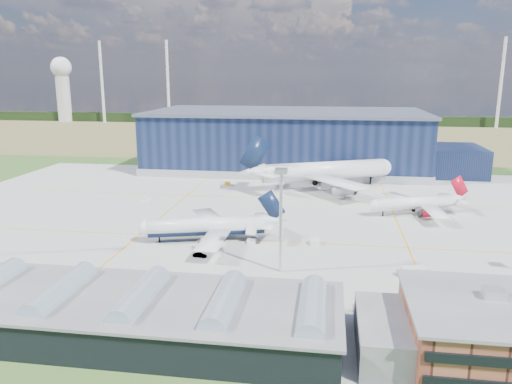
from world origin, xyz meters
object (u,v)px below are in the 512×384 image
at_px(gse_tug_a, 178,227).
at_px(gse_cart_b, 146,199).
at_px(gse_tug_c, 227,184).
at_px(gse_tug_b, 262,228).
at_px(airliner_navy, 206,217).
at_px(airliner_red, 416,197).
at_px(airliner_widebody, 325,161).
at_px(hangar, 293,143).
at_px(car_b, 200,255).
at_px(gse_van_a, 414,272).
at_px(light_mast_center, 281,204).
at_px(airstair, 253,234).
at_px(gse_cart_a, 315,242).

relative_size(gse_tug_a, gse_cart_b, 1.26).
height_order(gse_tug_a, gse_tug_c, gse_tug_a).
relative_size(gse_tug_b, gse_tug_c, 1.04).
bearing_deg(airliner_navy, airliner_red, -165.14).
xyz_separation_m(airliner_red, airliner_widebody, (-28.24, 33.00, 4.60)).
height_order(hangar, gse_tug_a, hangar).
bearing_deg(car_b, airliner_widebody, -12.57).
relative_size(airliner_red, gse_van_a, 6.61).
bearing_deg(gse_tug_b, light_mast_center, -78.52).
distance_m(light_mast_center, airliner_navy, 29.09).
bearing_deg(gse_tug_a, gse_cart_b, 115.70).
bearing_deg(gse_cart_b, airliner_red, -71.30).
height_order(gse_cart_b, airstair, airstair).
relative_size(gse_tug_a, gse_tug_c, 1.24).
bearing_deg(gse_cart_a, gse_tug_b, 140.68).
distance_m(light_mast_center, car_b, 25.38).
bearing_deg(airliner_navy, airliner_widebody, -129.28).
bearing_deg(airstair, gse_tug_c, 116.55).
xyz_separation_m(gse_tug_b, airstair, (-1.19, -8.79, 1.00)).
relative_size(airliner_navy, airliner_red, 1.13).
distance_m(gse_tug_a, car_b, 22.72).
relative_size(hangar, gse_tug_c, 47.84).
distance_m(airliner_widebody, gse_tug_a, 71.66).
height_order(airliner_red, gse_cart_a, airliner_red).
xyz_separation_m(airstair, car_b, (-10.50, -14.35, -1.14)).
xyz_separation_m(light_mast_center, gse_tug_a, (-30.96, 25.67, -14.65)).
xyz_separation_m(hangar, gse_cart_b, (-44.38, -69.73, -10.97)).
distance_m(light_mast_center, airstair, 26.18).
distance_m(gse_tug_b, airstair, 8.93).
xyz_separation_m(airliner_widebody, gse_tug_a, (-39.07, -59.33, -9.40)).
bearing_deg(gse_tug_a, airliner_widebody, 47.29).
distance_m(airliner_navy, airliner_red, 66.64).
xyz_separation_m(gse_tug_c, car_b, (9.51, -77.72, -0.12)).
bearing_deg(gse_van_a, gse_tug_b, 37.77).
distance_m(hangar, airstair, 104.99).
bearing_deg(hangar, light_mast_center, -86.70).
bearing_deg(light_mast_center, gse_tug_b, 105.35).
bearing_deg(gse_tug_a, gse_tug_c, 78.91).
height_order(airliner_widebody, gse_tug_a, airliner_widebody).
xyz_separation_m(hangar, gse_van_a, (35.72, -123.48, -10.49)).
height_order(gse_van_a, car_b, gse_van_a).
distance_m(hangar, gse_tug_a, 102.51).
bearing_deg(light_mast_center, hangar, 93.30).
relative_size(light_mast_center, car_b, 6.99).
bearing_deg(gse_cart_a, gse_tug_c, 113.52).
bearing_deg(car_b, light_mast_center, -100.04).
relative_size(light_mast_center, airliner_widebody, 0.37).
distance_m(hangar, car_b, 120.02).
bearing_deg(gse_van_a, airstair, 48.30).
relative_size(airliner_widebody, gse_cart_a, 18.63).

